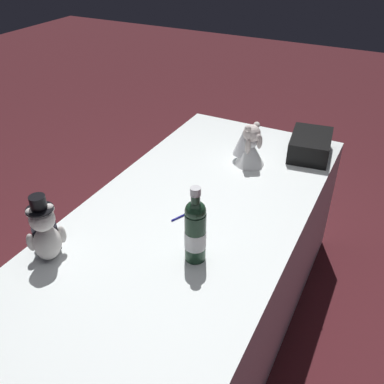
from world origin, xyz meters
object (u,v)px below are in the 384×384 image
at_px(signing_pen, 186,214).
at_px(gift_case_black, 310,145).
at_px(champagne_bottle, 195,230).
at_px(teddy_bear_groom, 45,233).
at_px(teddy_bear_bride, 249,146).

height_order(signing_pen, gift_case_black, gift_case_black).
bearing_deg(champagne_bottle, teddy_bear_groom, -63.97).
height_order(teddy_bear_bride, gift_case_black, teddy_bear_bride).
xyz_separation_m(champagne_bottle, signing_pen, (-0.23, -0.16, -0.13)).
xyz_separation_m(teddy_bear_groom, teddy_bear_bride, (-1.02, 0.41, -0.01)).
distance_m(teddy_bear_groom, teddy_bear_bride, 1.09).
bearing_deg(signing_pen, gift_case_black, 157.09).
xyz_separation_m(teddy_bear_groom, gift_case_black, (-1.25, 0.67, -0.06)).
xyz_separation_m(champagne_bottle, gift_case_black, (-1.01, 0.17, -0.08)).
relative_size(teddy_bear_bride, gift_case_black, 0.70).
bearing_deg(gift_case_black, champagne_bottle, -9.73).
bearing_deg(teddy_bear_bride, teddy_bear_groom, -21.76).
bearing_deg(teddy_bear_groom, gift_case_black, 151.98).
distance_m(teddy_bear_groom, champagne_bottle, 0.55).
bearing_deg(teddy_bear_bride, champagne_bottle, 6.47).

